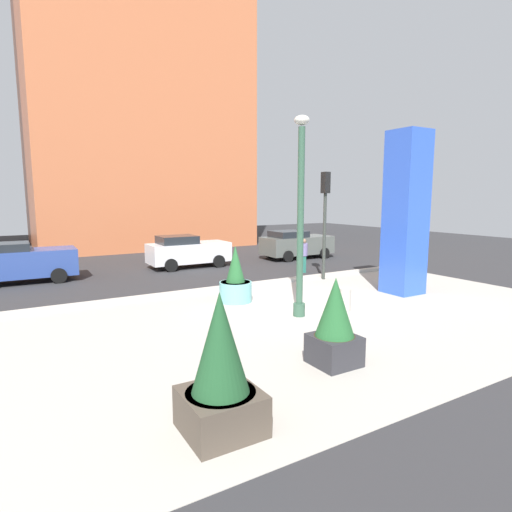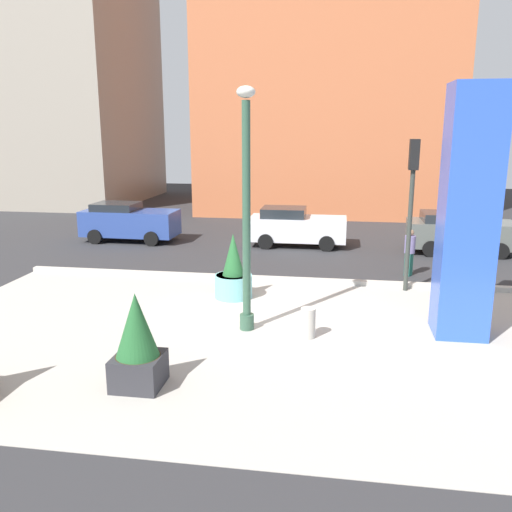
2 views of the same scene
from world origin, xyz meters
name	(u,v)px [view 1 (image 1 of 2)]	position (x,y,z in m)	size (l,w,h in m)	color
ground_plane	(234,283)	(0.00, 4.00, 0.00)	(60.00, 60.00, 0.00)	#2D2D30
plaza_pavement	(328,319)	(0.00, -2.00, 0.00)	(18.00, 10.00, 0.02)	#ADA89E
curb_strip	(244,285)	(0.00, 3.12, 0.08)	(18.00, 0.24, 0.16)	#B7B2A8
lamp_post	(300,222)	(-0.55, -1.32, 2.88)	(0.44, 0.44, 5.91)	#335642
art_pillar_blue	(406,214)	(4.65, -0.79, 2.99)	(1.21, 1.21, 5.99)	blue
potted_plant_mid_plaza	(220,372)	(-5.36, -5.79, 0.97)	(1.15, 1.15, 2.22)	#4C4238
potted_plant_near_right	(235,281)	(-1.40, 1.21, 0.72)	(1.12, 1.12, 1.96)	#6BB2B2
potted_plant_near_left	(335,324)	(-2.12, -4.70, 0.91)	(0.93, 0.93, 1.92)	#2D2D33
concrete_bollard	(345,300)	(1.01, -1.63, 0.38)	(0.36, 0.36, 0.75)	#B2ADA3
traffic_light_corner	(325,208)	(3.79, 2.76, 3.14)	(0.28, 0.42, 4.65)	#333833
car_far_lane	(21,262)	(-7.68, 8.71, 0.88)	(4.23, 2.05, 1.71)	#2D4793
car_passing_lane	(187,251)	(-0.18, 8.83, 0.84)	(4.12, 1.95, 1.65)	silver
car_intersection	(296,244)	(6.50, 8.54, 0.84)	(4.20, 2.07, 1.64)	#565B56
pedestrian_crossing	(304,254)	(4.08, 4.58, 0.90)	(0.49, 0.49, 1.62)	#236656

